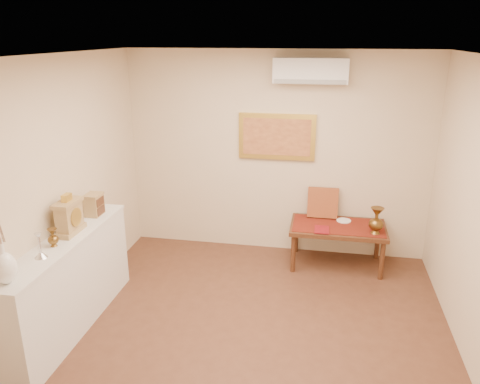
% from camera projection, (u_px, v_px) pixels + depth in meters
% --- Properties ---
extents(floor, '(4.50, 4.50, 0.00)m').
position_uv_depth(floor, '(248.00, 346.00, 4.54)').
color(floor, brown).
rests_on(floor, ground).
extents(ceiling, '(4.50, 4.50, 0.00)m').
position_uv_depth(ceiling, '(250.00, 57.00, 3.67)').
color(ceiling, white).
rests_on(ceiling, ground).
extents(wall_back, '(4.00, 0.02, 2.70)m').
position_uv_depth(wall_back, '(277.00, 155.00, 6.20)').
color(wall_back, beige).
rests_on(wall_back, ground).
extents(wall_left, '(0.02, 4.50, 2.70)m').
position_uv_depth(wall_left, '(41.00, 203.00, 4.45)').
color(wall_left, beige).
rests_on(wall_left, ground).
extents(candlestick, '(0.11, 0.11, 0.24)m').
position_uv_depth(candlestick, '(40.00, 245.00, 4.14)').
color(candlestick, silver).
rests_on(candlestick, display_ledge).
extents(brass_urn_small, '(0.10, 0.10, 0.23)m').
position_uv_depth(brass_urn_small, '(53.00, 235.00, 4.36)').
color(brass_urn_small, brown).
rests_on(brass_urn_small, display_ledge).
extents(table_cloth, '(1.14, 0.59, 0.01)m').
position_uv_depth(table_cloth, '(338.00, 225.00, 5.96)').
color(table_cloth, maroon).
rests_on(table_cloth, low_table).
extents(brass_urn_tall, '(0.18, 0.18, 0.40)m').
position_uv_depth(brass_urn_tall, '(377.00, 218.00, 5.66)').
color(brass_urn_tall, brown).
rests_on(brass_urn_tall, table_cloth).
extents(plate, '(0.19, 0.19, 0.01)m').
position_uv_depth(plate, '(344.00, 221.00, 6.09)').
color(plate, white).
rests_on(plate, table_cloth).
extents(menu, '(0.18, 0.25, 0.01)m').
position_uv_depth(menu, '(322.00, 230.00, 5.81)').
color(menu, maroon).
rests_on(menu, table_cloth).
extents(cushion, '(0.40, 0.18, 0.41)m').
position_uv_depth(cushion, '(323.00, 203.00, 6.18)').
color(cushion, maroon).
rests_on(cushion, table_cloth).
extents(display_ledge, '(0.37, 2.02, 0.98)m').
position_uv_depth(display_ledge, '(69.00, 284.00, 4.69)').
color(display_ledge, silver).
rests_on(display_ledge, floor).
extents(mantel_clock, '(0.17, 0.36, 0.41)m').
position_uv_depth(mantel_clock, '(69.00, 217.00, 4.63)').
color(mantel_clock, tan).
rests_on(mantel_clock, display_ledge).
extents(wooden_chest, '(0.16, 0.21, 0.24)m').
position_uv_depth(wooden_chest, '(94.00, 204.00, 5.11)').
color(wooden_chest, tan).
rests_on(wooden_chest, display_ledge).
extents(low_table, '(1.20, 0.70, 0.55)m').
position_uv_depth(low_table, '(338.00, 230.00, 5.98)').
color(low_table, '#4F2A17').
rests_on(low_table, floor).
extents(painting, '(1.00, 0.06, 0.60)m').
position_uv_depth(painting, '(277.00, 137.00, 6.09)').
color(painting, gold).
rests_on(painting, wall_back).
extents(ac_unit, '(0.90, 0.25, 0.30)m').
position_uv_depth(ac_unit, '(311.00, 71.00, 5.65)').
color(ac_unit, silver).
rests_on(ac_unit, wall_back).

